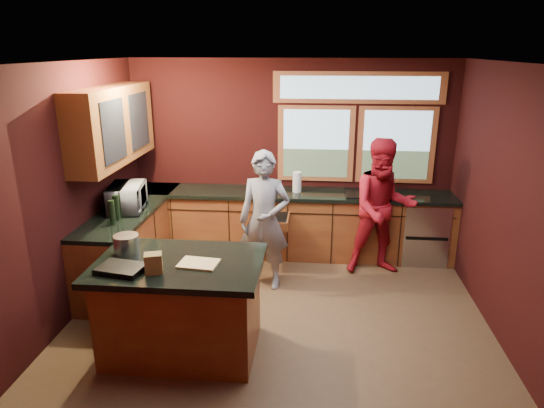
# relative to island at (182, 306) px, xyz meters

# --- Properties ---
(floor) EXTENTS (4.50, 4.50, 0.00)m
(floor) POSITION_rel_island_xyz_m (0.88, 0.72, -0.48)
(floor) COLOR brown
(floor) RESTS_ON ground
(room_shell) EXTENTS (4.52, 4.02, 2.71)m
(room_shell) POSITION_rel_island_xyz_m (0.28, 1.04, 1.32)
(room_shell) COLOR black
(room_shell) RESTS_ON ground
(back_counter) EXTENTS (4.50, 0.64, 0.93)m
(back_counter) POSITION_rel_island_xyz_m (1.08, 2.42, -0.01)
(back_counter) COLOR maroon
(back_counter) RESTS_ON floor
(left_counter) EXTENTS (0.64, 2.30, 0.93)m
(left_counter) POSITION_rel_island_xyz_m (-1.07, 1.57, -0.01)
(left_counter) COLOR maroon
(left_counter) RESTS_ON floor
(island) EXTENTS (1.55, 1.05, 0.95)m
(island) POSITION_rel_island_xyz_m (0.00, 0.00, 0.00)
(island) COLOR maroon
(island) RESTS_ON floor
(person_grey) EXTENTS (0.67, 0.48, 1.70)m
(person_grey) POSITION_rel_island_xyz_m (0.64, 1.43, 0.37)
(person_grey) COLOR slate
(person_grey) RESTS_ON floor
(person_red) EXTENTS (0.95, 0.79, 1.78)m
(person_red) POSITION_rel_island_xyz_m (2.10, 1.95, 0.41)
(person_red) COLOR #A71320
(person_red) RESTS_ON floor
(microwave) EXTENTS (0.48, 0.63, 0.32)m
(microwave) POSITION_rel_island_xyz_m (-1.04, 1.44, 0.61)
(microwave) COLOR #999999
(microwave) RESTS_ON left_counter
(potted_plant) EXTENTS (0.29, 0.25, 0.32)m
(potted_plant) POSITION_rel_island_xyz_m (2.10, 2.47, 0.61)
(potted_plant) COLOR #999999
(potted_plant) RESTS_ON back_counter
(paper_towel) EXTENTS (0.12, 0.12, 0.28)m
(paper_towel) POSITION_rel_island_xyz_m (0.98, 2.42, 0.59)
(paper_towel) COLOR white
(paper_towel) RESTS_ON back_counter
(cutting_board) EXTENTS (0.38, 0.29, 0.02)m
(cutting_board) POSITION_rel_island_xyz_m (0.20, -0.05, 0.48)
(cutting_board) COLOR tan
(cutting_board) RESTS_ON island
(stock_pot) EXTENTS (0.24, 0.24, 0.18)m
(stock_pot) POSITION_rel_island_xyz_m (-0.55, 0.15, 0.56)
(stock_pot) COLOR silver
(stock_pot) RESTS_ON island
(paper_bag) EXTENTS (0.18, 0.16, 0.18)m
(paper_bag) POSITION_rel_island_xyz_m (-0.15, -0.25, 0.56)
(paper_bag) COLOR brown
(paper_bag) RESTS_ON island
(black_tray) EXTENTS (0.44, 0.35, 0.05)m
(black_tray) POSITION_rel_island_xyz_m (-0.45, -0.25, 0.49)
(black_tray) COLOR black
(black_tray) RESTS_ON island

